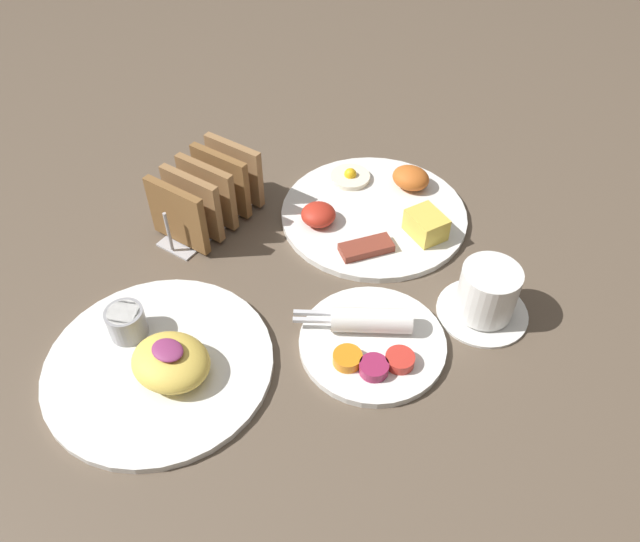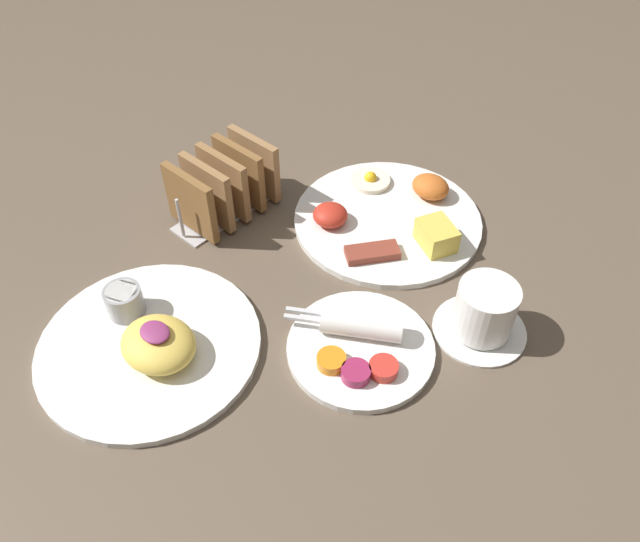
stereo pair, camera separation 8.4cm
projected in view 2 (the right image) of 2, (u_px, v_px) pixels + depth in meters
ground_plane at (267, 274)px, 0.87m from camera, size 3.00×3.00×0.00m
plate_breakfast at (390, 217)px, 0.95m from camera, size 0.28×0.28×0.05m
plate_condiments at (360, 345)px, 0.77m from camera, size 0.20×0.19×0.04m
plate_foreground at (150, 341)px, 0.77m from camera, size 0.28×0.28×0.06m
toast_rack at (224, 185)px, 0.94m from camera, size 0.10×0.18×0.10m
coffee_cup at (484, 313)px, 0.78m from camera, size 0.12×0.12×0.08m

